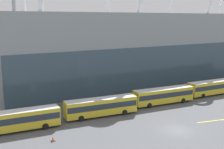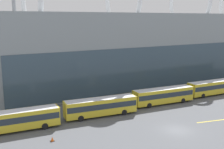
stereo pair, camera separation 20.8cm
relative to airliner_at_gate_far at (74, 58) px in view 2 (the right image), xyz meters
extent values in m
plane|color=#515459|center=(-2.53, -48.08, -5.18)|extent=(440.00, 440.00, 0.00)
torus|color=white|center=(29.24, -16.61, 16.25)|extent=(1.10, 16.65, 16.65)
cylinder|color=white|center=(-0.12, 1.35, -0.02)|extent=(8.48, 36.84, 5.25)
sphere|color=white|center=(-1.75, 19.53, -0.02)|extent=(5.14, 5.14, 5.14)
cone|color=white|center=(1.51, -16.84, -0.02)|extent=(5.68, 8.43, 4.99)
cube|color=white|center=(0.08, -0.87, -0.94)|extent=(38.26, 6.92, 0.35)
cylinder|color=gray|center=(-10.55, -1.82, -2.24)|extent=(2.39, 3.48, 2.10)
cylinder|color=gray|center=(10.70, 0.08, -2.24)|extent=(2.39, 3.48, 2.10)
cube|color=#5B338C|center=(1.43, -15.95, 5.56)|extent=(1.00, 6.72, 9.59)
cube|color=white|center=(1.43, -15.95, 0.50)|extent=(13.88, 4.40, 0.28)
cylinder|color=gray|center=(-1.21, 13.55, -2.59)|extent=(0.36, 0.36, 4.09)
cylinder|color=black|center=(-1.21, 13.55, -4.63)|extent=(0.55, 1.14, 1.10)
cylinder|color=gray|center=(-3.32, -1.17, -2.59)|extent=(0.36, 0.36, 4.09)
cylinder|color=black|center=(-3.32, -1.17, -4.63)|extent=(0.55, 1.14, 1.10)
cylinder|color=gray|center=(3.48, -0.57, -2.59)|extent=(0.36, 0.36, 4.09)
cylinder|color=black|center=(3.48, -0.57, -4.63)|extent=(0.55, 1.14, 1.10)
cylinder|color=silver|center=(53.59, 6.87, -0.04)|extent=(33.04, 13.12, 4.45)
sphere|color=silver|center=(37.67, 11.28, -0.04)|extent=(4.36, 4.36, 4.36)
cube|color=silver|center=(55.53, 6.33, -0.82)|extent=(15.10, 41.36, 0.35)
cylinder|color=gray|center=(52.41, -4.95, -2.23)|extent=(3.79, 3.12, 2.32)
cylinder|color=gray|center=(58.66, 17.60, -2.23)|extent=(3.79, 3.12, 2.32)
cube|color=red|center=(68.74, 2.67, 4.39)|extent=(5.19, 1.79, 7.53)
cube|color=silver|center=(68.74, 2.67, 0.40)|extent=(6.17, 12.00, 0.28)
cylinder|color=gray|center=(42.91, 9.83, -2.56)|extent=(0.36, 0.36, 4.15)
cylinder|color=black|center=(42.91, 9.83, -4.63)|extent=(1.18, 0.73, 1.10)
cylinder|color=gray|center=(54.76, 3.54, -2.56)|extent=(0.36, 0.36, 4.15)
cylinder|color=black|center=(54.76, 3.54, -4.63)|extent=(1.18, 0.73, 1.10)
cylinder|color=gray|center=(56.31, 9.11, -2.56)|extent=(0.36, 0.36, 4.15)
cylinder|color=black|center=(56.31, 9.11, -4.63)|extent=(1.18, 0.73, 1.10)
cube|color=gold|center=(-23.80, -36.45, -3.43)|extent=(12.92, 3.54, 2.77)
cube|color=#232D38|center=(-23.80, -36.45, -3.15)|extent=(12.66, 3.55, 0.97)
cube|color=silver|center=(-23.80, -36.45, -2.10)|extent=(12.53, 3.44, 0.12)
cylinder|color=black|center=(-19.76, -35.62, -4.68)|extent=(1.02, 0.38, 1.00)
cylinder|color=black|center=(-19.95, -37.92, -4.68)|extent=(1.02, 0.38, 1.00)
cube|color=gold|center=(-9.75, -36.75, -3.43)|extent=(12.96, 3.93, 2.77)
cube|color=#232D38|center=(-9.75, -36.75, -3.15)|extent=(12.71, 3.94, 0.97)
cube|color=silver|center=(-9.75, -36.75, -2.10)|extent=(12.57, 3.82, 0.12)
cylinder|color=black|center=(-5.69, -36.04, -4.68)|extent=(1.03, 0.41, 1.00)
cylinder|color=black|center=(-5.95, -38.34, -4.68)|extent=(1.03, 0.41, 1.00)
cylinder|color=black|center=(-13.55, -35.15, -4.68)|extent=(1.03, 0.41, 1.00)
cylinder|color=black|center=(-13.81, -37.45, -4.68)|extent=(1.03, 0.41, 1.00)
cube|color=gold|center=(4.30, -36.49, -3.43)|extent=(12.93, 3.67, 2.77)
cube|color=#232D38|center=(4.30, -36.49, -3.15)|extent=(12.68, 3.68, 0.97)
cube|color=silver|center=(4.30, -36.49, -2.10)|extent=(12.54, 3.56, 0.12)
cylinder|color=black|center=(8.34, -35.70, -4.68)|extent=(1.02, 0.39, 1.00)
cylinder|color=black|center=(8.13, -38.00, -4.68)|extent=(1.02, 0.39, 1.00)
cylinder|color=black|center=(0.47, -34.98, -4.68)|extent=(1.02, 0.39, 1.00)
cylinder|color=black|center=(0.25, -37.28, -4.68)|extent=(1.02, 0.39, 1.00)
cube|color=gold|center=(18.34, -36.56, -3.43)|extent=(12.89, 3.36, 2.77)
cube|color=#232D38|center=(18.34, -36.56, -3.15)|extent=(12.64, 3.37, 0.97)
cube|color=silver|center=(18.34, -36.56, -2.10)|extent=(12.51, 3.26, 0.12)
cylinder|color=black|center=(22.37, -35.67, -4.68)|extent=(1.02, 0.37, 1.00)
cylinder|color=black|center=(14.48, -35.14, -4.68)|extent=(1.02, 0.37, 1.00)
cylinder|color=black|center=(14.32, -37.45, -4.68)|extent=(1.02, 0.37, 1.00)
cylinder|color=gray|center=(-19.39, -16.66, 8.48)|extent=(0.76, 0.76, 27.34)
cube|color=yellow|center=(6.81, -48.33, -5.18)|extent=(8.91, 2.18, 0.01)
cube|color=yellow|center=(27.35, -32.23, -5.18)|extent=(6.45, 2.61, 0.01)
cube|color=black|center=(-20.27, -42.61, -5.17)|extent=(0.58, 0.58, 0.02)
cone|color=#EA5914|center=(-20.27, -42.61, -4.85)|extent=(0.43, 0.43, 0.62)
camera|label=1|loc=(-30.96, -78.18, 11.49)|focal=45.00mm
camera|label=2|loc=(-30.78, -78.29, 11.49)|focal=45.00mm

